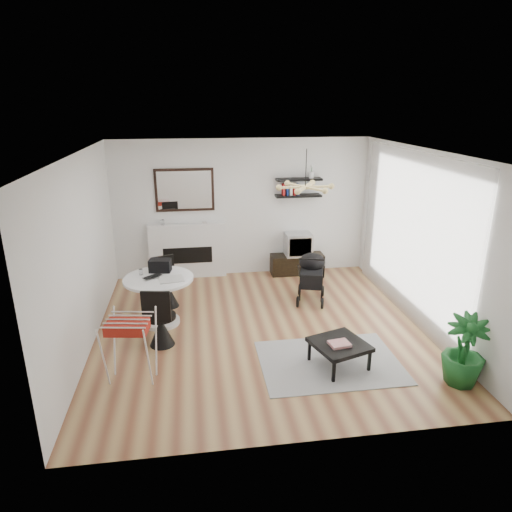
{
  "coord_description": "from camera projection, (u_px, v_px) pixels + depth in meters",
  "views": [
    {
      "loc": [
        -0.99,
        -6.25,
        3.36
      ],
      "look_at": [
        -0.03,
        0.4,
        1.07
      ],
      "focal_mm": 32.0,
      "sensor_mm": 36.0,
      "label": 1
    }
  ],
  "objects": [
    {
      "name": "newspaper",
      "position": [
        171.0,
        279.0,
        6.93
      ],
      "size": [
        0.41,
        0.36,
        0.01
      ],
      "primitive_type": "cube",
      "rotation": [
        0.0,
        0.0,
        0.17
      ],
      "color": "silver",
      "rests_on": "dining_table"
    },
    {
      "name": "rug",
      "position": [
        329.0,
        362.0,
        6.17
      ],
      "size": [
        1.87,
        1.35,
        0.01
      ],
      "primitive_type": "cube",
      "color": "gray",
      "rests_on": "floor"
    },
    {
      "name": "pendant_lamp",
      "position": [
        305.0,
        187.0,
        6.75
      ],
      "size": [
        0.9,
        0.9,
        0.1
      ],
      "primitive_type": null,
      "color": "tan",
      "rests_on": "ceiling"
    },
    {
      "name": "coffee_table",
      "position": [
        339.0,
        345.0,
        6.0
      ],
      "size": [
        0.83,
        0.83,
        0.34
      ],
      "rotation": [
        0.0,
        0.0,
        0.32
      ],
      "color": "black",
      "rests_on": "rug"
    },
    {
      "name": "wall_left",
      "position": [
        83.0,
        254.0,
        6.3
      ],
      "size": [
        0.0,
        5.0,
        5.0
      ],
      "primitive_type": "plane",
      "rotation": [
        1.57,
        0.0,
        1.57
      ],
      "color": "white",
      "rests_on": "floor"
    },
    {
      "name": "ceiling",
      "position": [
        262.0,
        152.0,
        6.2
      ],
      "size": [
        5.0,
        5.0,
        0.0
      ],
      "primitive_type": "plane",
      "color": "white",
      "rests_on": "wall_back"
    },
    {
      "name": "shelf_lower",
      "position": [
        298.0,
        196.0,
        8.92
      ],
      "size": [
        0.9,
        0.25,
        0.04
      ],
      "primitive_type": "cube",
      "color": "black",
      "rests_on": "wall_back"
    },
    {
      "name": "floor",
      "position": [
        261.0,
        329.0,
        7.07
      ],
      "size": [
        5.0,
        5.0,
        0.0
      ],
      "primitive_type": "plane",
      "color": "brown",
      "rests_on": "ground"
    },
    {
      "name": "laptop",
      "position": [
        154.0,
        278.0,
        6.98
      ],
      "size": [
        0.36,
        0.34,
        0.02
      ],
      "primitive_type": "imported",
      "rotation": [
        0.0,
        0.0,
        0.68
      ],
      "color": "black",
      "rests_on": "dining_table"
    },
    {
      "name": "wall_right",
      "position": [
        423.0,
        239.0,
        6.97
      ],
      "size": [
        0.0,
        5.0,
        5.0
      ],
      "primitive_type": "plane",
      "rotation": [
        1.57,
        0.0,
        -1.57
      ],
      "color": "white",
      "rests_on": "floor"
    },
    {
      "name": "crt_tv",
      "position": [
        298.0,
        244.0,
        9.17
      ],
      "size": [
        0.52,
        0.45,
        0.45
      ],
      "color": "silver",
      "rests_on": "tv_console"
    },
    {
      "name": "magazines",
      "position": [
        339.0,
        344.0,
        5.92
      ],
      "size": [
        0.29,
        0.24,
        0.04
      ],
      "primitive_type": "cube",
      "rotation": [
        0.0,
        0.0,
        0.15
      ],
      "color": "#C13034",
      "rests_on": "coffee_table"
    },
    {
      "name": "drinking_glass",
      "position": [
        141.0,
        272.0,
        7.11
      ],
      "size": [
        0.06,
        0.06,
        0.09
      ],
      "primitive_type": "cylinder",
      "color": "white",
      "rests_on": "dining_table"
    },
    {
      "name": "sheer_curtain",
      "position": [
        411.0,
        236.0,
        7.15
      ],
      "size": [
        0.04,
        3.6,
        2.6
      ],
      "primitive_type": "cube",
      "color": "white",
      "rests_on": "wall_right"
    },
    {
      "name": "chair_near",
      "position": [
        161.0,
        327.0,
        6.52
      ],
      "size": [
        0.45,
        0.47,
        0.92
      ],
      "rotation": [
        0.0,
        0.0,
        2.97
      ],
      "color": "black",
      "rests_on": "floor"
    },
    {
      "name": "chair_far",
      "position": [
        168.0,
        291.0,
        7.8
      ],
      "size": [
        0.45,
        0.46,
        0.86
      ],
      "rotation": [
        0.0,
        0.0,
        0.36
      ],
      "color": "black",
      "rests_on": "floor"
    },
    {
      "name": "dining_table",
      "position": [
        160.0,
        293.0,
        7.1
      ],
      "size": [
        1.07,
        1.07,
        0.78
      ],
      "color": "white",
      "rests_on": "floor"
    },
    {
      "name": "potted_plant",
      "position": [
        464.0,
        350.0,
        5.59
      ],
      "size": [
        0.66,
        0.66,
        0.91
      ],
      "primitive_type": "imported",
      "rotation": [
        0.0,
        0.0,
        -0.37
      ],
      "color": "#195A23",
      "rests_on": "floor"
    },
    {
      "name": "drying_rack",
      "position": [
        131.0,
        348.0,
        5.65
      ],
      "size": [
        0.65,
        0.62,
        0.87
      ],
      "rotation": [
        0.0,
        0.0,
        -0.16
      ],
      "color": "white",
      "rests_on": "floor"
    },
    {
      "name": "shelf_upper",
      "position": [
        299.0,
        179.0,
        8.82
      ],
      "size": [
        0.9,
        0.25,
        0.04
      ],
      "primitive_type": "cube",
      "color": "black",
      "rests_on": "wall_back"
    },
    {
      "name": "tv_console",
      "position": [
        297.0,
        264.0,
        9.31
      ],
      "size": [
        1.06,
        0.37,
        0.4
      ],
      "primitive_type": "cube",
      "color": "black",
      "rests_on": "floor"
    },
    {
      "name": "black_bag",
      "position": [
        160.0,
        265.0,
        7.23
      ],
      "size": [
        0.36,
        0.25,
        0.2
      ],
      "primitive_type": "cube",
      "rotation": [
        0.0,
        0.0,
        -0.17
      ],
      "color": "black",
      "rests_on": "dining_table"
    },
    {
      "name": "wall_back",
      "position": [
        242.0,
        208.0,
        8.98
      ],
      "size": [
        5.0,
        0.0,
        5.0
      ],
      "primitive_type": "plane",
      "rotation": [
        1.57,
        0.0,
        0.0
      ],
      "color": "white",
      "rests_on": "floor"
    },
    {
      "name": "fireplace",
      "position": [
        187.0,
        244.0,
        8.97
      ],
      "size": [
        1.5,
        0.17,
        2.16
      ],
      "color": "white",
      "rests_on": "floor"
    },
    {
      "name": "stroller",
      "position": [
        311.0,
        279.0,
        8.0
      ],
      "size": [
        0.66,
        0.84,
        0.93
      ],
      "rotation": [
        0.0,
        0.0,
        -0.29
      ],
      "color": "black",
      "rests_on": "floor"
    }
  ]
}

